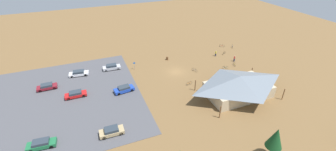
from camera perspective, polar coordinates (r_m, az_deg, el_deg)
ground at (r=58.33m, az=2.05°, el=0.96°), size 160.00×160.00×0.00m
parking_lot_asphalt at (r=53.15m, az=-25.75°, el=-5.71°), size 33.29×34.58×0.05m
bike_pavilion at (r=50.48m, az=17.67°, el=-2.24°), size 16.12×10.43×4.77m
trash_bin at (r=64.25m, az=-0.21°, el=4.39°), size 0.60×0.60×0.90m
lot_sign at (r=59.41m, az=-8.60°, el=2.75°), size 0.56×0.08×2.20m
pine_mideast at (r=37.81m, az=25.83°, el=-14.20°), size 2.46×2.46×5.83m
bicycle_black_yard_right at (r=69.89m, az=14.10°, el=5.60°), size 1.54×0.79×0.78m
bicycle_white_yard_left at (r=75.20m, az=16.10°, el=7.14°), size 0.89×1.54×0.88m
bicycle_red_lone_west at (r=74.81m, az=13.61°, el=7.38°), size 1.46×0.99×0.87m
bicycle_yellow_front_row at (r=63.82m, az=16.59°, el=2.75°), size 0.68×1.60×0.79m
bicycle_silver_yard_center at (r=58.71m, az=6.75°, el=1.40°), size 0.81×1.67×0.86m
bicycle_orange_yard_front at (r=52.99m, az=5.39°, el=-2.02°), size 1.72×0.48×0.85m
bicycle_teal_by_bin at (r=61.40m, az=14.39°, el=1.97°), size 1.53×0.79×0.85m
car_green_by_curb at (r=43.24m, az=-29.64°, el=-14.97°), size 4.58×2.08×1.36m
car_blue_inner_stall at (r=51.09m, az=-11.16°, el=-3.41°), size 4.62×2.33×1.39m
car_red_back_corner at (r=52.51m, az=-22.51°, el=-4.43°), size 4.51×1.84×1.33m
car_white_mid_lot at (r=60.58m, az=-21.84°, el=0.56°), size 4.87×2.42×1.33m
car_silver_second_row at (r=60.86m, az=-14.21°, el=2.12°), size 4.63×2.03×1.41m
car_tan_end_stall at (r=41.17m, az=-14.20°, el=-13.63°), size 4.25×1.92×1.36m
car_maroon_far_end at (r=58.06m, az=-28.53°, el=-2.51°), size 4.31×1.91×1.29m
visitor_crossing_yard at (r=58.28m, az=13.98°, el=0.99°), size 0.40×0.37×1.73m
visitor_near_lot at (r=67.83m, az=12.10°, el=5.59°), size 0.36×0.36×1.75m
visitor_at_bikes at (r=65.88m, az=16.61°, el=4.21°), size 0.36×0.37×1.79m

